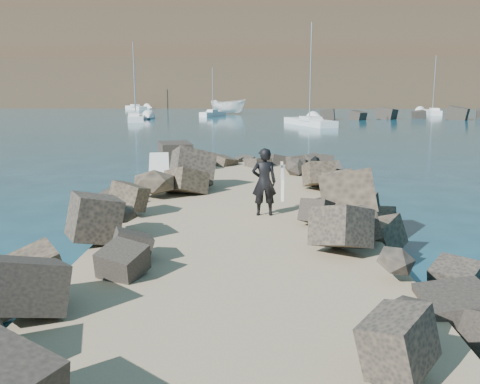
{
  "coord_description": "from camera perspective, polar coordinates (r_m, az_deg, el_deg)",
  "views": [
    {
      "loc": [
        0.32,
        -12.63,
        3.76
      ],
      "look_at": [
        0.0,
        -1.0,
        1.5
      ],
      "focal_mm": 40.0,
      "sensor_mm": 36.0,
      "label": 1
    }
  ],
  "objects": [
    {
      "name": "jetty",
      "position": [
        11.18,
        -0.14,
        -7.03
      ],
      "size": [
        6.0,
        26.0,
        0.6
      ],
      "primitive_type": "cube",
      "color": "#8C7759",
      "rests_on": "ground"
    },
    {
      "name": "sailboat_c",
      "position": [
        56.26,
        7.42,
        7.41
      ],
      "size": [
        4.86,
        8.98,
        10.48
      ],
      "color": "silver",
      "rests_on": "ground"
    },
    {
      "name": "sailboat_a",
      "position": [
        64.93,
        -11.08,
        7.76
      ],
      "size": [
        3.25,
        7.88,
        9.22
      ],
      "color": "silver",
      "rests_on": "ground"
    },
    {
      "name": "boat_imported",
      "position": [
        80.63,
        -1.26,
        9.1
      ],
      "size": [
        6.17,
        4.38,
        2.23
      ],
      "primitive_type": "imported",
      "rotation": [
        0.0,
        0.0,
        1.14
      ],
      "color": "white",
      "rests_on": "ground"
    },
    {
      "name": "surfer_with_board",
      "position": [
        13.42,
        2.86,
        1.12
      ],
      "size": [
        0.85,
        2.12,
        1.71
      ],
      "color": "black",
      "rests_on": "jetty"
    },
    {
      "name": "riprap_right",
      "position": [
        11.88,
        14.12,
        -5.27
      ],
      "size": [
        2.6,
        22.0,
        1.0
      ],
      "primitive_type": "cube",
      "color": "black",
      "rests_on": "ground"
    },
    {
      "name": "headland",
      "position": [
        173.33,
        4.92,
        14.98
      ],
      "size": [
        360.0,
        140.0,
        32.0
      ],
      "primitive_type": "cube",
      "color": "#2D4919",
      "rests_on": "ground"
    },
    {
      "name": "surfboard_resting",
      "position": [
        18.35,
        -8.62,
        2.35
      ],
      "size": [
        1.11,
        2.75,
        0.09
      ],
      "primitive_type": "cube",
      "rotation": [
        0.0,
        0.0,
        0.17
      ],
      "color": "white",
      "rests_on": "riprap_left"
    },
    {
      "name": "riprap_left",
      "position": [
        12.03,
        -14.06,
        -5.06
      ],
      "size": [
        2.6,
        22.0,
        1.0
      ],
      "primitive_type": "cube",
      "color": "black",
      "rests_on": "ground"
    },
    {
      "name": "sailboat_e",
      "position": [
        99.94,
        -11.05,
        8.82
      ],
      "size": [
        5.12,
        6.64,
        8.4
      ],
      "color": "silver",
      "rests_on": "ground"
    },
    {
      "name": "ground",
      "position": [
        13.18,
        0.12,
        -5.58
      ],
      "size": [
        800.0,
        800.0,
        0.0
      ],
      "primitive_type": "plane",
      "color": "#0F384C",
      "rests_on": "ground"
    },
    {
      "name": "sailboat_d",
      "position": [
        84.56,
        19.86,
        8.02
      ],
      "size": [
        2.68,
        7.34,
        8.65
      ],
      "color": "silver",
      "rests_on": "ground"
    },
    {
      "name": "sailboat_b",
      "position": [
        74.2,
        -2.92,
        8.33
      ],
      "size": [
        3.36,
        5.45,
        6.74
      ],
      "color": "silver",
      "rests_on": "ground"
    }
  ]
}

